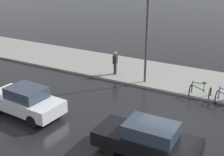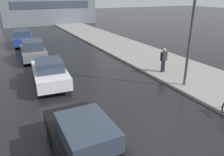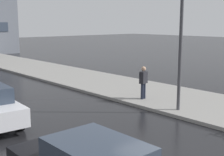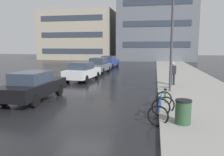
# 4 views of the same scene
# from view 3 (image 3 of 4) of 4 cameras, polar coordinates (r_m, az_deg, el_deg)

# --- Properties ---
(sidewalk_kerb) EXTENTS (4.80, 60.00, 0.14)m
(sidewalk_kerb) POSITION_cam_3_polar(r_m,az_deg,el_deg) (19.38, -1.38, -0.93)
(sidewalk_kerb) COLOR gray
(sidewalk_kerb) RESTS_ON ground
(pedestrian) EXTENTS (0.44, 0.31, 1.72)m
(pedestrian) POSITION_cam_3_polar(r_m,az_deg,el_deg) (15.05, 5.76, -0.71)
(pedestrian) COLOR #1E2333
(pedestrian) RESTS_ON ground
(streetlamp) EXTENTS (0.43, 0.43, 6.37)m
(streetlamp) POSITION_cam_3_polar(r_m,az_deg,el_deg) (13.10, 12.65, 12.01)
(streetlamp) COLOR #424247
(streetlamp) RESTS_ON ground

